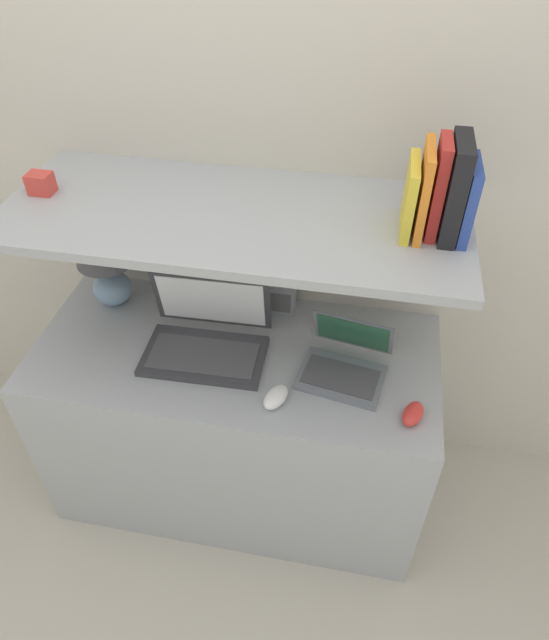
{
  "coord_description": "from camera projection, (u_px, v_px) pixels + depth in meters",
  "views": [
    {
      "loc": [
        0.38,
        -0.97,
        2.03
      ],
      "look_at": [
        0.13,
        0.31,
        0.89
      ],
      "focal_mm": 32.0,
      "sensor_mm": 36.0,
      "label": 1
    }
  ],
  "objects": [
    {
      "name": "book_red",
      "position": [
        438.0,
        188.0,
        1.43
      ],
      "size": [
        0.03,
        0.13,
        0.25
      ],
      "color": "#A82823",
      "rests_on": "shelf"
    },
    {
      "name": "book_blue",
      "position": [
        468.0,
        200.0,
        1.44
      ],
      "size": [
        0.03,
        0.16,
        0.2
      ],
      "color": "#284293",
      "rests_on": "shelf"
    },
    {
      "name": "back_riser",
      "position": [
        257.0,
        319.0,
        2.19
      ],
      "size": [
        1.32,
        0.04,
        1.18
      ],
      "color": "beige",
      "rests_on": "ground_plane"
    },
    {
      "name": "desk",
      "position": [
        239.0,
        422.0,
        2.1
      ],
      "size": [
        1.32,
        0.61,
        0.73
      ],
      "color": "#999EA3",
      "rests_on": "ground_plane"
    },
    {
      "name": "second_mouse",
      "position": [
        413.0,
        414.0,
        1.63
      ],
      "size": [
        0.08,
        0.11,
        0.04
      ],
      "color": "red",
      "rests_on": "desk"
    },
    {
      "name": "wall_back",
      "position": [
        256.0,
        166.0,
        1.82
      ],
      "size": [
        6.0,
        0.05,
        2.4
      ],
      "color": "beige",
      "rests_on": "ground_plane"
    },
    {
      "name": "shelf_gadget",
      "position": [
        41.0,
        183.0,
        1.65
      ],
      "size": [
        0.07,
        0.06,
        0.06
      ],
      "color": "#CC3D33",
      "rests_on": "shelf"
    },
    {
      "name": "book_yellow",
      "position": [
        410.0,
        197.0,
        1.46
      ],
      "size": [
        0.03,
        0.17,
        0.19
      ],
      "color": "gold",
      "rests_on": "shelf"
    },
    {
      "name": "router_box",
      "position": [
        281.0,
        296.0,
        1.98
      ],
      "size": [
        0.1,
        0.08,
        0.11
      ],
      "color": "gray",
      "rests_on": "desk"
    },
    {
      "name": "laptop_large",
      "position": [
        207.0,
        337.0,
        1.83
      ],
      "size": [
        0.39,
        0.29,
        0.24
      ],
      "color": "#333338",
      "rests_on": "desk"
    },
    {
      "name": "table_lamp",
      "position": [
        105.0,
        255.0,
        1.92
      ],
      "size": [
        0.2,
        0.2,
        0.33
      ],
      "color": "#7593B2",
      "rests_on": "desk"
    },
    {
      "name": "laptop_small",
      "position": [
        345.0,
        363.0,
        1.76
      ],
      "size": [
        0.29,
        0.28,
        0.17
      ],
      "color": "slate",
      "rests_on": "desk"
    },
    {
      "name": "ground_plane",
      "position": [
        224.0,
        549.0,
        2.11
      ],
      "size": [
        12.0,
        12.0,
        0.0
      ],
      "primitive_type": "plane",
      "color": "#B2AD9E"
    },
    {
      "name": "shelf",
      "position": [
        233.0,
        216.0,
        1.6
      ],
      "size": [
        1.32,
        0.55,
        0.03
      ],
      "color": "#999EA3",
      "rests_on": "back_riser"
    },
    {
      "name": "book_orange",
      "position": [
        424.0,
        191.0,
        1.44
      ],
      "size": [
        0.02,
        0.17,
        0.23
      ],
      "color": "orange",
      "rests_on": "shelf"
    },
    {
      "name": "computer_mouse",
      "position": [
        276.0,
        397.0,
        1.68
      ],
      "size": [
        0.09,
        0.12,
        0.04
      ],
      "color": "white",
      "rests_on": "desk"
    },
    {
      "name": "book_black",
      "position": [
        455.0,
        189.0,
        1.42
      ],
      "size": [
        0.04,
        0.16,
        0.26
      ],
      "color": "black",
      "rests_on": "shelf"
    }
  ]
}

